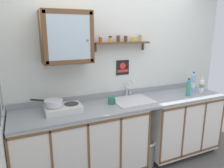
# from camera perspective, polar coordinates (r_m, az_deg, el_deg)

# --- Properties ---
(back_wall) EXTENTS (3.57, 0.07, 2.46)m
(back_wall) POSITION_cam_1_polar(r_m,az_deg,el_deg) (3.02, 1.61, 2.03)
(back_wall) COLOR silver
(back_wall) RESTS_ON ground
(lower_cabinet_run) EXTENTS (1.63, 0.62, 0.93)m
(lower_cabinet_run) POSITION_cam_1_polar(r_m,az_deg,el_deg) (2.79, -8.29, -16.25)
(lower_cabinet_run) COLOR black
(lower_cabinet_run) RESTS_ON ground
(lower_cabinet_run_right) EXTENTS (1.15, 0.62, 0.93)m
(lower_cabinet_run_right) POSITION_cam_1_polar(r_m,az_deg,el_deg) (3.49, 17.66, -10.34)
(lower_cabinet_run_right) COLOR black
(lower_cabinet_run_right) RESTS_ON ground
(countertop) EXTENTS (2.93, 0.64, 0.03)m
(countertop) POSITION_cam_1_polar(r_m,az_deg,el_deg) (2.82, 4.47, -5.18)
(countertop) COLOR gray
(countertop) RESTS_ON lower_cabinet_run
(backsplash) EXTENTS (2.93, 0.02, 0.08)m
(backsplash) POSITION_cam_1_polar(r_m,az_deg,el_deg) (3.05, 1.86, -2.55)
(backsplash) COLOR gray
(backsplash) RESTS_ON countertop
(sink) EXTENTS (0.53, 0.47, 0.39)m
(sink) POSITION_cam_1_polar(r_m,az_deg,el_deg) (2.89, 5.45, -5.00)
(sink) COLOR silver
(sink) RESTS_ON countertop
(hot_plate_stove) EXTENTS (0.42, 0.28, 0.08)m
(hot_plate_stove) POSITION_cam_1_polar(r_m,az_deg,el_deg) (2.53, -13.07, -6.49)
(hot_plate_stove) COLOR silver
(hot_plate_stove) RESTS_ON countertop
(saucepan) EXTENTS (0.35, 0.28, 0.08)m
(saucepan) POSITION_cam_1_polar(r_m,az_deg,el_deg) (2.51, -15.65, -4.87)
(saucepan) COLOR silver
(saucepan) RESTS_ON hot_plate_stove
(bottle_water_blue_0) EXTENTS (0.07, 0.07, 0.32)m
(bottle_water_blue_0) POSITION_cam_1_polar(r_m,az_deg,el_deg) (3.47, 21.11, 0.30)
(bottle_water_blue_0) COLOR #8CB7E0
(bottle_water_blue_0) RESTS_ON countertop
(bottle_opaque_white_1) EXTENTS (0.08, 0.08, 0.23)m
(bottle_opaque_white_1) POSITION_cam_1_polar(r_m,az_deg,el_deg) (3.51, 23.19, -0.37)
(bottle_opaque_white_1) COLOR white
(bottle_opaque_white_1) RESTS_ON countertop
(bottle_detergent_teal_2) EXTENTS (0.06, 0.06, 0.26)m
(bottle_detergent_teal_2) POSITION_cam_1_polar(r_m,az_deg,el_deg) (3.25, 20.01, -0.88)
(bottle_detergent_teal_2) COLOR teal
(bottle_detergent_teal_2) RESTS_ON countertop
(mug) EXTENTS (0.09, 0.13, 0.10)m
(mug) POSITION_cam_1_polar(r_m,az_deg,el_deg) (2.71, -0.08, -4.41)
(mug) COLOR #337259
(mug) RESTS_ON countertop
(wall_cabinet) EXTENTS (0.58, 0.32, 0.60)m
(wall_cabinet) POSITION_cam_1_polar(r_m,az_deg,el_deg) (2.54, -12.21, 12.30)
(wall_cabinet) COLOR brown
(spice_shelf) EXTENTS (0.79, 0.14, 0.23)m
(spice_shelf) POSITION_cam_1_polar(r_m,az_deg,el_deg) (2.88, 2.79, 11.39)
(spice_shelf) COLOR brown
(warning_sign) EXTENTS (0.20, 0.01, 0.21)m
(warning_sign) POSITION_cam_1_polar(r_m,az_deg,el_deg) (2.99, 2.89, 4.47)
(warning_sign) COLOR black
(trash_bin) EXTENTS (0.33, 0.33, 0.38)m
(trash_bin) POSITION_cam_1_polar(r_m,az_deg,el_deg) (3.20, 8.74, -17.58)
(trash_bin) COLOR gray
(trash_bin) RESTS_ON ground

